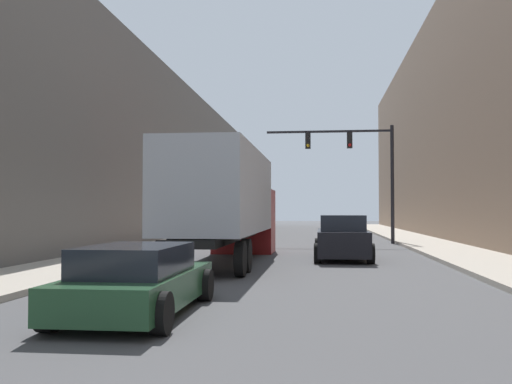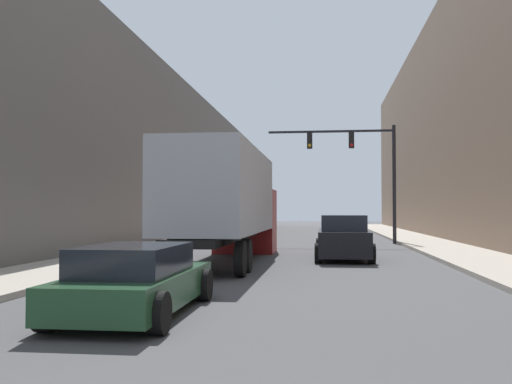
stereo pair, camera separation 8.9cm
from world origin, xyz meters
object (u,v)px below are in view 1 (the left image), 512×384
at_px(sedan_car, 138,281).
at_px(suv_car, 342,238).
at_px(semi_truck, 227,201).
at_px(traffic_signal_gantry, 362,161).

distance_m(sedan_car, suv_car, 12.54).
xyz_separation_m(semi_truck, traffic_signal_gantry, (5.60, 12.27, 2.41)).
distance_m(semi_truck, suv_car, 4.65).
height_order(semi_truck, suv_car, semi_truck).
relative_size(semi_truck, traffic_signal_gantry, 1.61).
distance_m(suv_car, traffic_signal_gantry, 11.35).
distance_m(sedan_car, traffic_signal_gantry, 23.49).
xyz_separation_m(semi_truck, suv_car, (4.11, 1.67, -1.38)).
relative_size(suv_car, traffic_signal_gantry, 0.68).
bearing_deg(traffic_signal_gantry, semi_truck, -114.55).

